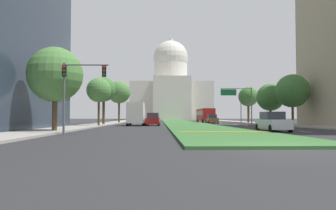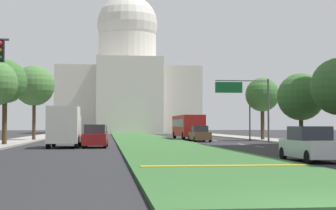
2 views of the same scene
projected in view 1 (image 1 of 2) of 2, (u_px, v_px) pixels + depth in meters
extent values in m
plane|color=#2B2B2D|center=(180.00, 123.00, 68.89)|extent=(260.00, 260.00, 0.00)
cube|color=#386B33|center=(182.00, 123.00, 63.23)|extent=(7.42, 102.04, 0.14)
cube|color=gold|center=(223.00, 132.00, 23.04)|extent=(6.68, 0.50, 0.04)
cube|color=silver|center=(305.00, 131.00, 27.25)|extent=(0.16, 2.40, 0.01)
cube|color=silver|center=(266.00, 127.00, 37.32)|extent=(0.16, 2.40, 0.01)
cube|color=silver|center=(246.00, 125.00, 45.87)|extent=(0.16, 2.40, 0.01)
cube|color=silver|center=(235.00, 124.00, 52.16)|extent=(0.16, 2.40, 0.01)
cube|color=silver|center=(221.00, 123.00, 64.29)|extent=(0.16, 2.40, 0.01)
cube|color=silver|center=(217.00, 123.00, 68.21)|extent=(0.16, 2.40, 0.01)
cube|color=silver|center=(204.00, 121.00, 89.05)|extent=(0.16, 2.40, 0.01)
cube|color=silver|center=(203.00, 121.00, 89.37)|extent=(0.16, 2.40, 0.01)
cube|color=#9E9991|center=(107.00, 123.00, 57.17)|extent=(4.00, 102.04, 0.15)
cube|color=#9E9991|center=(261.00, 123.00, 57.98)|extent=(4.00, 102.04, 0.15)
cube|color=silver|center=(171.00, 102.00, 125.78)|extent=(30.75, 22.22, 14.30)
cube|color=silver|center=(172.00, 98.00, 112.71)|extent=(13.53, 4.00, 15.73)
cylinder|color=silver|center=(171.00, 74.00, 126.19)|extent=(13.11, 13.11, 7.99)
sphere|color=silver|center=(171.00, 58.00, 126.43)|extent=(13.78, 13.78, 13.78)
cylinder|color=silver|center=(171.00, 43.00, 126.66)|extent=(1.80, 1.80, 3.00)
cylinder|color=#515456|center=(64.00, 98.00, 22.90)|extent=(0.16, 0.16, 5.20)
cube|color=black|center=(64.00, 71.00, 22.98)|extent=(0.28, 0.24, 0.84)
sphere|color=red|center=(64.00, 67.00, 22.85)|extent=(0.18, 0.18, 0.18)
sphere|color=#4C380F|center=(64.00, 71.00, 22.84)|extent=(0.18, 0.18, 0.18)
sphere|color=#0F4219|center=(64.00, 75.00, 22.83)|extent=(0.18, 0.18, 0.18)
cylinder|color=#515456|center=(87.00, 65.00, 23.04)|extent=(3.20, 0.10, 0.10)
cube|color=black|center=(104.00, 71.00, 23.06)|extent=(0.28, 0.24, 0.84)
sphere|color=red|center=(104.00, 67.00, 22.93)|extent=(0.18, 0.18, 0.18)
sphere|color=#4C380F|center=(104.00, 71.00, 22.92)|extent=(0.18, 0.18, 0.18)
sphere|color=#0F4219|center=(104.00, 75.00, 22.91)|extent=(0.18, 0.18, 0.18)
cylinder|color=#515456|center=(241.00, 110.00, 62.77)|extent=(0.16, 0.16, 5.20)
cube|color=black|center=(241.00, 100.00, 62.84)|extent=(0.28, 0.24, 0.84)
sphere|color=red|center=(241.00, 98.00, 62.71)|extent=(0.18, 0.18, 0.18)
sphere|color=#4C380F|center=(241.00, 100.00, 62.70)|extent=(0.18, 0.18, 0.18)
sphere|color=#0F4219|center=(241.00, 101.00, 62.69)|extent=(0.18, 0.18, 0.18)
cylinder|color=#515456|center=(252.00, 106.00, 56.28)|extent=(0.20, 0.20, 6.50)
cylinder|color=#515456|center=(236.00, 88.00, 56.31)|extent=(5.50, 0.12, 0.12)
cube|color=#146033|center=(228.00, 92.00, 56.19)|extent=(2.80, 0.08, 1.10)
cylinder|color=#4C3823|center=(55.00, 111.00, 25.97)|extent=(0.42, 0.42, 3.52)
sphere|color=#4C7F3D|center=(55.00, 74.00, 26.08)|extent=(4.52, 4.52, 4.52)
cylinder|color=#4C3823|center=(99.00, 112.00, 41.93)|extent=(0.29, 0.29, 3.92)
sphere|color=#4C7F3D|center=(99.00, 90.00, 42.04)|extent=(3.26, 3.26, 3.26)
cylinder|color=#4C3823|center=(293.00, 113.00, 43.04)|extent=(0.32, 0.32, 3.55)
sphere|color=#3D7033|center=(292.00, 91.00, 43.16)|extent=(4.53, 4.53, 4.53)
cylinder|color=#4C3823|center=(104.00, 110.00, 49.28)|extent=(0.41, 0.41, 4.49)
sphere|color=#3D7033|center=(104.00, 89.00, 49.40)|extent=(3.76, 3.76, 3.76)
cylinder|color=#4C3823|center=(270.00, 115.00, 50.43)|extent=(0.38, 0.38, 3.18)
sphere|color=#3D7033|center=(270.00, 97.00, 50.53)|extent=(4.35, 4.35, 4.35)
cylinder|color=#4C3823|center=(119.00, 111.00, 63.75)|extent=(0.38, 0.38, 4.97)
sphere|color=#4C7F3D|center=(119.00, 92.00, 63.88)|extent=(4.54, 4.54, 4.54)
cylinder|color=#4C3823|center=(248.00, 113.00, 62.60)|extent=(0.43, 0.43, 4.19)
sphere|color=#3D7033|center=(248.00, 97.00, 62.72)|extent=(3.86, 3.86, 3.86)
cube|color=silver|center=(273.00, 124.00, 27.52)|extent=(1.81, 4.35, 0.82)
cube|color=#282D38|center=(272.00, 116.00, 27.72)|extent=(1.58, 2.10, 0.67)
cylinder|color=black|center=(291.00, 128.00, 25.83)|extent=(0.23, 0.64, 0.64)
cylinder|color=black|center=(271.00, 128.00, 25.76)|extent=(0.23, 0.64, 0.64)
cylinder|color=black|center=(275.00, 127.00, 29.25)|extent=(0.23, 0.64, 0.64)
cylinder|color=black|center=(258.00, 127.00, 29.19)|extent=(0.23, 0.64, 0.64)
cube|color=maroon|center=(153.00, 121.00, 45.05)|extent=(1.97, 4.64, 0.88)
cube|color=#282D38|center=(153.00, 115.00, 44.89)|extent=(1.67, 2.25, 0.72)
cylinder|color=black|center=(148.00, 123.00, 46.88)|extent=(0.24, 0.65, 0.64)
cylinder|color=black|center=(159.00, 123.00, 46.87)|extent=(0.24, 0.65, 0.64)
cylinder|color=black|center=(146.00, 124.00, 43.20)|extent=(0.24, 0.65, 0.64)
cylinder|color=black|center=(158.00, 124.00, 43.19)|extent=(0.24, 0.65, 0.64)
cube|color=brown|center=(212.00, 120.00, 59.35)|extent=(1.86, 4.18, 0.82)
cube|color=#282D38|center=(212.00, 116.00, 59.54)|extent=(1.60, 2.02, 0.67)
cylinder|color=black|center=(218.00, 122.00, 57.76)|extent=(0.23, 0.64, 0.64)
cylinder|color=black|center=(209.00, 122.00, 57.68)|extent=(0.23, 0.64, 0.64)
cylinder|color=black|center=(214.00, 122.00, 60.99)|extent=(0.23, 0.64, 0.64)
cylinder|color=black|center=(206.00, 122.00, 60.92)|extent=(0.23, 0.64, 0.64)
cube|color=#4C5156|center=(156.00, 119.00, 75.97)|extent=(1.79, 4.21, 0.80)
cube|color=#282D38|center=(156.00, 116.00, 75.83)|extent=(1.57, 2.02, 0.65)
cylinder|color=black|center=(153.00, 121.00, 77.59)|extent=(0.22, 0.64, 0.64)
cylinder|color=black|center=(159.00, 121.00, 77.63)|extent=(0.22, 0.64, 0.64)
cylinder|color=black|center=(152.00, 121.00, 74.29)|extent=(0.22, 0.64, 0.64)
cylinder|color=black|center=(159.00, 121.00, 74.33)|extent=(0.22, 0.64, 0.64)
cube|color=#BCBCC1|center=(137.00, 116.00, 47.50)|extent=(2.30, 2.00, 2.20)
cube|color=silver|center=(136.00, 113.00, 44.32)|extent=(2.30, 4.40, 2.80)
cylinder|color=black|center=(130.00, 122.00, 47.43)|extent=(0.30, 0.90, 0.90)
cylinder|color=black|center=(144.00, 122.00, 47.49)|extent=(0.30, 0.90, 0.90)
cylinder|color=black|center=(127.00, 123.00, 43.14)|extent=(0.30, 0.90, 0.90)
cylinder|color=black|center=(143.00, 123.00, 43.20)|extent=(0.30, 0.90, 0.90)
cube|color=#B21E1E|center=(205.00, 115.00, 67.75)|extent=(2.50, 11.00, 2.50)
cube|color=#232833|center=(205.00, 113.00, 67.76)|extent=(2.52, 10.12, 0.90)
cylinder|color=black|center=(214.00, 121.00, 63.44)|extent=(0.32, 1.00, 1.00)
cylinder|color=black|center=(203.00, 121.00, 63.38)|extent=(0.32, 1.00, 1.00)
cylinder|color=black|center=(208.00, 120.00, 71.64)|extent=(0.32, 1.00, 1.00)
cylinder|color=black|center=(198.00, 120.00, 71.57)|extent=(0.32, 1.00, 1.00)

